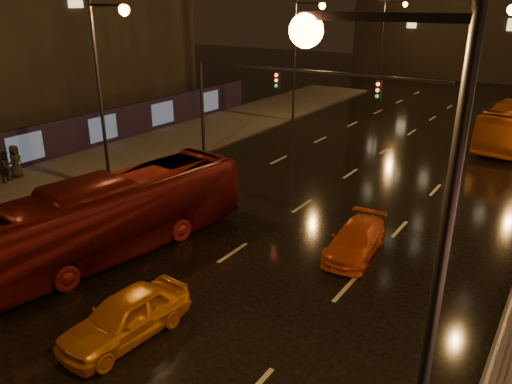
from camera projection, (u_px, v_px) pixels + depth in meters
ground at (336, 183)px, 28.29m from camera, size 140.00×140.00×0.00m
sidewalk_left at (105, 164)px, 31.31m from camera, size 7.00×70.00×0.15m
hoarding_left at (24, 148)px, 30.45m from camera, size 0.30×46.00×2.50m
traffic_signal at (262, 91)px, 29.19m from camera, size 15.31×0.32×6.20m
streetlight_right at (396, 237)px, 7.38m from camera, size 2.64×0.50×10.00m
bus_red at (117, 214)px, 20.15m from camera, size 4.24×11.85×3.23m
taxi_near at (125, 316)px, 15.14m from camera, size 2.04×4.42×1.47m
taxi_far at (355, 240)px, 20.20m from camera, size 2.16×4.41×1.23m
pedestrian_b at (7, 166)px, 27.85m from camera, size 0.90×1.02×1.77m
pedestrian_c at (15, 161)px, 28.50m from camera, size 0.93×1.09×1.90m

